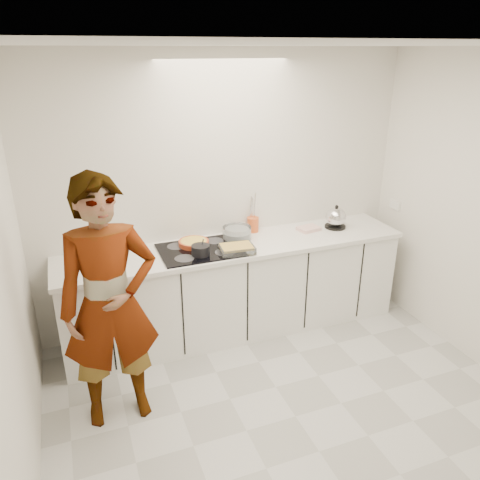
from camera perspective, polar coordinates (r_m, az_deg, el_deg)
name	(u,v)px	position (r m, az deg, el deg)	size (l,w,h in m)	color
floor	(296,416)	(3.81, 6.79, -20.58)	(3.60, 3.20, 0.00)	silver
ceiling	(317,45)	(2.80, 9.39, 22.45)	(3.60, 3.20, 0.00)	white
wall_back	(224,194)	(4.45, -1.94, 5.59)	(3.60, 0.00, 2.60)	silver
wall_left	(0,312)	(2.78, -27.22, -7.84)	(0.00, 3.20, 2.60)	silver
base_cabinets	(236,290)	(4.50, -0.45, -6.12)	(3.20, 0.58, 0.87)	white
countertop	(236,246)	(4.31, -0.47, -0.79)	(3.24, 0.64, 0.04)	white
hob	(200,250)	(4.18, -4.88, -1.22)	(0.72, 0.54, 0.01)	black
tart_dish	(194,243)	(4.26, -5.66, -0.31)	(0.36, 0.36, 0.04)	#B93F1D
saucepan	(201,250)	(4.05, -4.82, -1.23)	(0.16, 0.16, 0.15)	black
baking_dish	(237,248)	(4.10, -0.42, -1.02)	(0.32, 0.25, 0.06)	silver
mixing_bowl	(237,234)	(4.39, -0.38, 0.78)	(0.27, 0.27, 0.12)	silver
tea_towel	(309,229)	(4.68, 8.37, 1.38)	(0.21, 0.15, 0.03)	white
kettle	(336,218)	(4.77, 11.60, 2.62)	(0.26, 0.26, 0.24)	black
utensil_crock	(253,224)	(4.58, 1.58, 1.90)	(0.12, 0.12, 0.14)	#D95723
cook	(110,305)	(3.39, -15.59, -7.62)	(0.68, 0.45, 1.87)	white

